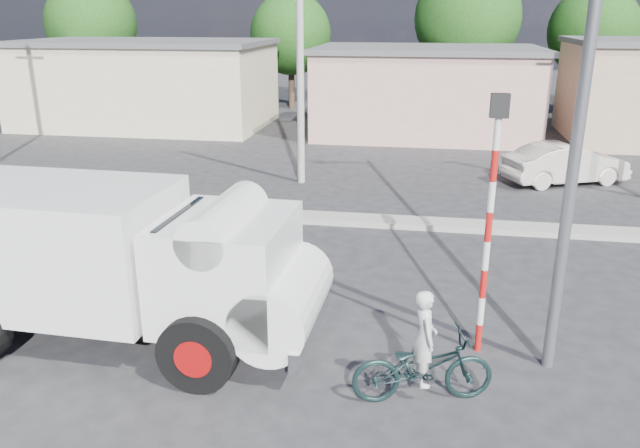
% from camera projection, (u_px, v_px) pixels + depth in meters
% --- Properties ---
extents(ground_plane, '(120.00, 120.00, 0.00)m').
position_uv_depth(ground_plane, '(276.00, 381.00, 9.84)').
color(ground_plane, '#28282B').
rests_on(ground_plane, ground).
extents(median, '(40.00, 0.80, 0.16)m').
position_uv_depth(median, '(344.00, 219.00, 17.28)').
color(median, '#99968E').
rests_on(median, ground).
extents(truck, '(6.75, 2.88, 2.75)m').
position_uv_depth(truck, '(125.00, 260.00, 10.56)').
color(truck, black).
rests_on(truck, ground).
extents(bicycle, '(2.22, 1.23, 1.11)m').
position_uv_depth(bicycle, '(423.00, 367.00, 9.19)').
color(bicycle, '#162A29').
rests_on(bicycle, ground).
extents(cyclist, '(0.48, 0.61, 1.48)m').
position_uv_depth(cyclist, '(423.00, 356.00, 9.13)').
color(cyclist, silver).
rests_on(cyclist, ground).
extents(car_cream, '(4.38, 2.95, 1.36)m').
position_uv_depth(car_cream, '(566.00, 164.00, 21.02)').
color(car_cream, beige).
rests_on(car_cream, ground).
extents(traffic_pole, '(0.28, 0.18, 4.36)m').
position_uv_depth(traffic_pole, '(491.00, 206.00, 9.89)').
color(traffic_pole, red).
rests_on(traffic_pole, ground).
extents(streetlight, '(2.34, 0.22, 9.00)m').
position_uv_depth(streetlight, '(576.00, 54.00, 8.70)').
color(streetlight, slate).
rests_on(streetlight, ground).
extents(building_row, '(37.80, 7.30, 4.44)m').
position_uv_depth(building_row, '(407.00, 88.00, 29.51)').
color(building_row, beige).
rests_on(building_row, ground).
extents(tree_row, '(51.24, 7.43, 8.42)m').
position_uv_depth(tree_row, '(532.00, 24.00, 33.69)').
color(tree_row, '#38281E').
rests_on(tree_row, ground).
extents(utility_poles, '(35.40, 0.24, 8.00)m').
position_uv_depth(utility_poles, '(467.00, 62.00, 19.21)').
color(utility_poles, '#99968E').
rests_on(utility_poles, ground).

